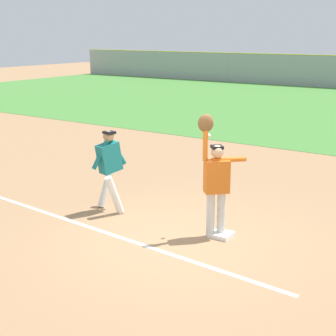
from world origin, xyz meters
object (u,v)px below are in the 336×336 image
fielder (216,178)px  runner (109,165)px  parked_car_black (295,72)px  first_base (222,235)px  baseball (209,136)px

fielder → runner: 2.52m
runner → parked_car_black: size_ratio=0.37×
runner → first_base: bearing=16.5°
first_base → baseball: baseball is taller
first_base → parked_car_black: (-10.60, 31.11, 0.63)m
fielder → runner: (-2.52, 0.01, -0.12)m
runner → baseball: (2.27, 0.13, 0.84)m
fielder → parked_car_black: 32.88m
fielder → parked_car_black: (-10.48, 31.16, -0.45)m
baseball → parked_car_black: baseball is taller
baseball → runner: bearing=-176.7°
fielder → baseball: bearing=16.1°
fielder → first_base: bearing=-110.3°
runner → baseball: size_ratio=23.24×
first_base → baseball: (-0.37, 0.09, 1.80)m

